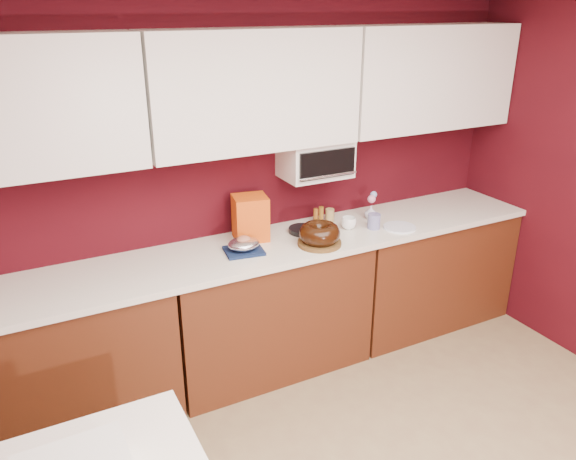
# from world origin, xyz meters

# --- Properties ---
(wall_back) EXTENTS (4.00, 0.02, 2.50)m
(wall_back) POSITION_xyz_m (0.00, 2.25, 1.25)
(wall_back) COLOR #3E080F
(wall_back) RESTS_ON floor
(base_cabinet_left) EXTENTS (1.31, 0.58, 0.86)m
(base_cabinet_left) POSITION_xyz_m (-1.33, 1.94, 0.43)
(base_cabinet_left) COLOR #502310
(base_cabinet_left) RESTS_ON floor
(base_cabinet_center) EXTENTS (1.31, 0.58, 0.86)m
(base_cabinet_center) POSITION_xyz_m (0.00, 1.94, 0.43)
(base_cabinet_center) COLOR #502310
(base_cabinet_center) RESTS_ON floor
(base_cabinet_right) EXTENTS (1.31, 0.58, 0.86)m
(base_cabinet_right) POSITION_xyz_m (1.33, 1.94, 0.43)
(base_cabinet_right) COLOR #502310
(base_cabinet_right) RESTS_ON floor
(countertop) EXTENTS (4.00, 0.62, 0.04)m
(countertop) POSITION_xyz_m (0.00, 1.94, 0.88)
(countertop) COLOR silver
(countertop) RESTS_ON base_cabinet_center
(upper_cabinet_left) EXTENTS (1.31, 0.33, 0.70)m
(upper_cabinet_left) POSITION_xyz_m (-1.33, 2.08, 1.85)
(upper_cabinet_left) COLOR white
(upper_cabinet_left) RESTS_ON wall_back
(upper_cabinet_center) EXTENTS (1.31, 0.33, 0.70)m
(upper_cabinet_center) POSITION_xyz_m (0.00, 2.08, 1.85)
(upper_cabinet_center) COLOR white
(upper_cabinet_center) RESTS_ON wall_back
(upper_cabinet_right) EXTENTS (1.31, 0.33, 0.70)m
(upper_cabinet_right) POSITION_xyz_m (1.33, 2.08, 1.85)
(upper_cabinet_right) COLOR white
(upper_cabinet_right) RESTS_ON wall_back
(toaster_oven) EXTENTS (0.45, 0.30, 0.25)m
(toaster_oven) POSITION_xyz_m (0.45, 2.10, 1.38)
(toaster_oven) COLOR white
(toaster_oven) RESTS_ON upper_cabinet_center
(toaster_oven_door) EXTENTS (0.40, 0.02, 0.18)m
(toaster_oven_door) POSITION_xyz_m (0.45, 1.94, 1.38)
(toaster_oven_door) COLOR black
(toaster_oven_door) RESTS_ON toaster_oven
(toaster_oven_handle) EXTENTS (0.42, 0.02, 0.02)m
(toaster_oven_handle) POSITION_xyz_m (0.45, 1.93, 1.30)
(toaster_oven_handle) COLOR silver
(toaster_oven_handle) RESTS_ON toaster_oven
(cake_base) EXTENTS (0.33, 0.33, 0.03)m
(cake_base) POSITION_xyz_m (0.31, 1.79, 0.91)
(cake_base) COLOR brown
(cake_base) RESTS_ON countertop
(bundt_cake) EXTENTS (0.28, 0.28, 0.11)m
(bundt_cake) POSITION_xyz_m (0.31, 1.79, 0.98)
(bundt_cake) COLOR black
(bundt_cake) RESTS_ON cake_base
(navy_towel) EXTENTS (0.26, 0.23, 0.02)m
(navy_towel) POSITION_xyz_m (-0.16, 1.91, 0.91)
(navy_towel) COLOR #122043
(navy_towel) RESTS_ON countertop
(foil_ham_nest) EXTENTS (0.24, 0.22, 0.07)m
(foil_ham_nest) POSITION_xyz_m (-0.16, 1.91, 0.96)
(foil_ham_nest) COLOR white
(foil_ham_nest) RESTS_ON navy_towel
(roasted_ham) EXTENTS (0.09, 0.08, 0.06)m
(roasted_ham) POSITION_xyz_m (-0.16, 1.91, 0.98)
(roasted_ham) COLOR #BA7055
(roasted_ham) RESTS_ON foil_ham_nest
(pandoro_box) EXTENTS (0.25, 0.23, 0.29)m
(pandoro_box) POSITION_xyz_m (-0.04, 2.08, 1.05)
(pandoro_box) COLOR red
(pandoro_box) RESTS_ON countertop
(dark_pan) EXTENTS (0.25, 0.25, 0.03)m
(dark_pan) POSITION_xyz_m (0.31, 2.02, 0.92)
(dark_pan) COLOR black
(dark_pan) RESTS_ON countertop
(coffee_mug) EXTENTS (0.12, 0.12, 0.10)m
(coffee_mug) POSITION_xyz_m (0.62, 1.93, 0.95)
(coffee_mug) COLOR white
(coffee_mug) RESTS_ON countertop
(blue_jar) EXTENTS (0.11, 0.11, 0.10)m
(blue_jar) POSITION_xyz_m (0.78, 1.86, 0.95)
(blue_jar) COLOR navy
(blue_jar) RESTS_ON countertop
(flower_vase) EXTENTS (0.09, 0.09, 0.11)m
(flower_vase) POSITION_xyz_m (0.87, 2.02, 0.95)
(flower_vase) COLOR silver
(flower_vase) RESTS_ON countertop
(flower_pink) EXTENTS (0.06, 0.06, 0.06)m
(flower_pink) POSITION_xyz_m (0.87, 2.02, 1.05)
(flower_pink) COLOR pink
(flower_pink) RESTS_ON flower_vase
(flower_blue) EXTENTS (0.05, 0.05, 0.05)m
(flower_blue) POSITION_xyz_m (0.90, 2.04, 1.07)
(flower_blue) COLOR #8198CE
(flower_blue) RESTS_ON flower_vase
(china_plate) EXTENTS (0.28, 0.28, 0.01)m
(china_plate) POSITION_xyz_m (0.94, 1.78, 0.91)
(china_plate) COLOR white
(china_plate) RESTS_ON countertop
(amber_bottle) EXTENTS (0.04, 0.04, 0.10)m
(amber_bottle) POSITION_xyz_m (0.49, 2.14, 0.95)
(amber_bottle) COLOR #98581B
(amber_bottle) RESTS_ON countertop
(paper_cup) EXTENTS (0.08, 0.08, 0.09)m
(paper_cup) POSITION_xyz_m (0.58, 2.11, 0.95)
(paper_cup) COLOR olive
(paper_cup) RESTS_ON countertop
(amber_bottle_tall) EXTENTS (0.04, 0.04, 0.12)m
(amber_bottle_tall) POSITION_xyz_m (0.51, 2.12, 0.96)
(amber_bottle_tall) COLOR brown
(amber_bottle_tall) RESTS_ON countertop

